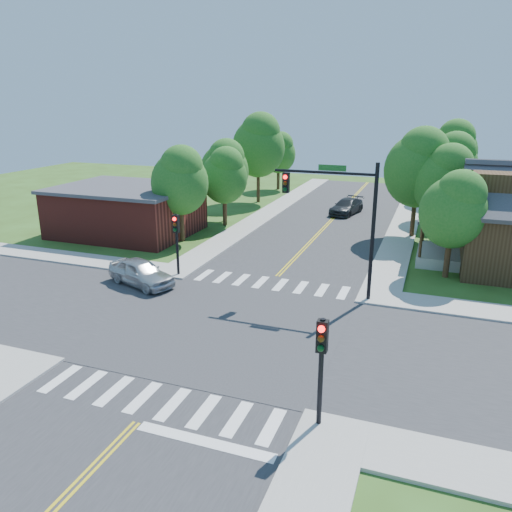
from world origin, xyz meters
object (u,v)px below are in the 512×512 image
at_px(car_dgrey, 347,207).
at_px(signal_mast_ne, 341,208).
at_px(signal_pole_nw, 176,233).
at_px(car_silver, 141,273).
at_px(signal_pole_se, 321,353).

bearing_deg(car_dgrey, signal_mast_ne, -69.31).
xyz_separation_m(signal_pole_nw, car_silver, (-1.21, -2.08, -1.92)).
height_order(signal_mast_ne, car_silver, signal_mast_ne).
distance_m(signal_mast_ne, signal_pole_se, 11.55).
xyz_separation_m(signal_pole_se, signal_pole_nw, (-11.20, 11.20, 0.00)).
distance_m(signal_pole_se, car_dgrey, 31.92).
distance_m(signal_pole_se, car_silver, 15.52).
relative_size(signal_pole_se, car_silver, 0.81).
distance_m(car_silver, car_dgrey, 23.61).
relative_size(signal_mast_ne, signal_pole_se, 1.89).
xyz_separation_m(signal_mast_ne, car_silver, (-10.72, -2.09, -4.11)).
relative_size(signal_pole_se, car_dgrey, 0.76).
xyz_separation_m(signal_pole_se, car_silver, (-12.41, 9.12, -1.92)).
relative_size(car_silver, car_dgrey, 0.94).
relative_size(signal_pole_nw, car_silver, 0.81).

